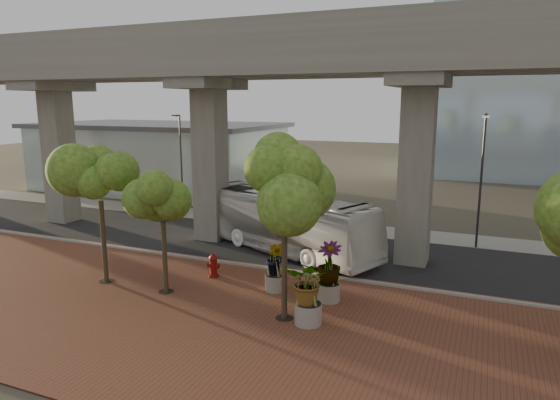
% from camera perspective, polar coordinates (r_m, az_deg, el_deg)
% --- Properties ---
extents(ground, '(160.00, 160.00, 0.00)m').
position_cam_1_polar(ground, '(26.82, 1.26, -6.83)').
color(ground, '#3E3A2D').
rests_on(ground, ground).
extents(brick_plaza, '(70.00, 13.00, 0.06)m').
position_cam_1_polar(brick_plaza, '(20.07, -7.38, -13.21)').
color(brick_plaza, brown).
rests_on(brick_plaza, ground).
extents(asphalt_road, '(90.00, 8.00, 0.04)m').
position_cam_1_polar(asphalt_road, '(28.60, 2.74, -5.65)').
color(asphalt_road, black).
rests_on(asphalt_road, ground).
extents(curb_strip, '(70.00, 0.25, 0.16)m').
position_cam_1_polar(curb_strip, '(25.04, -0.43, -7.96)').
color(curb_strip, gray).
rests_on(curb_strip, ground).
extents(far_sidewalk, '(90.00, 3.00, 0.06)m').
position_cam_1_polar(far_sidewalk, '(33.63, 5.96, -3.11)').
color(far_sidewalk, gray).
rests_on(far_sidewalk, ground).
extents(transit_viaduct, '(72.00, 5.60, 12.40)m').
position_cam_1_polar(transit_viaduct, '(27.40, 2.88, 9.06)').
color(transit_viaduct, gray).
rests_on(transit_viaduct, ground).
extents(station_pavilion, '(23.00, 13.00, 6.30)m').
position_cam_1_polar(station_pavilion, '(49.65, -13.64, 4.98)').
color(station_pavilion, '#ABC1C4').
rests_on(station_pavilion, ground).
extents(transit_bus, '(12.29, 7.44, 3.39)m').
position_cam_1_polar(transit_bus, '(27.90, 0.29, -2.50)').
color(transit_bus, silver).
rests_on(transit_bus, ground).
extents(fire_hydrant, '(0.58, 0.52, 1.16)m').
position_cam_1_polar(fire_hydrant, '(24.19, -7.62, -7.41)').
color(fire_hydrant, maroon).
rests_on(fire_hydrant, ground).
extents(planter_front, '(2.30, 2.30, 2.52)m').
position_cam_1_polar(planter_front, '(18.81, 3.28, -9.68)').
color(planter_front, '#9D978E').
rests_on(planter_front, ground).
extents(planter_right, '(2.37, 2.37, 2.53)m').
position_cam_1_polar(planter_right, '(20.98, 5.63, -7.47)').
color(planter_right, gray).
rests_on(planter_right, ground).
extents(planter_left, '(2.03, 2.03, 2.23)m').
position_cam_1_polar(planter_left, '(22.05, -0.53, -6.98)').
color(planter_left, gray).
rests_on(planter_left, ground).
extents(street_tree_far_west, '(3.67, 3.67, 6.58)m').
position_cam_1_polar(street_tree_far_west, '(23.76, -19.96, 2.43)').
color(street_tree_far_west, '#483C29').
rests_on(street_tree_far_west, ground).
extents(street_tree_near_west, '(3.31, 3.31, 5.66)m').
position_cam_1_polar(street_tree_near_west, '(21.77, -13.34, 0.04)').
color(street_tree_near_west, '#483C29').
rests_on(street_tree_near_west, ground).
extents(street_tree_near_east, '(3.79, 3.79, 7.00)m').
position_cam_1_polar(street_tree_near_east, '(18.28, 0.53, 1.82)').
color(street_tree_near_east, '#483C29').
rests_on(street_tree_near_east, ground).
extents(streetlamp_west, '(0.36, 1.06, 7.33)m').
position_cam_1_polar(streetlamp_west, '(37.83, -11.33, 4.87)').
color(streetlamp_west, '#323237').
rests_on(streetlamp_west, ground).
extents(streetlamp_east, '(0.38, 1.11, 7.63)m').
position_cam_1_polar(streetlamp_east, '(30.02, 22.06, 3.02)').
color(streetlamp_east, '#2B2B30').
rests_on(streetlamp_east, ground).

